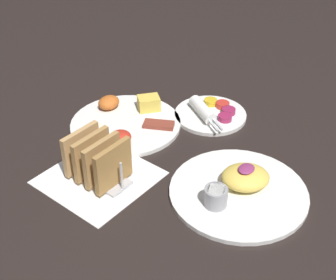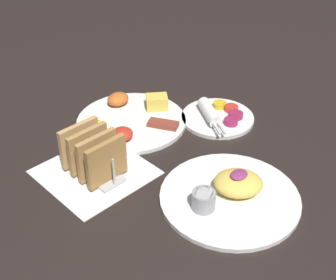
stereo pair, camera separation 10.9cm
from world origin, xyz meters
name	(u,v)px [view 1 (the left image)]	position (x,y,z in m)	size (l,w,h in m)	color
ground_plane	(172,154)	(0.00, 0.00, 0.00)	(3.00, 3.00, 0.00)	black
napkin_flat	(99,177)	(-0.17, 0.07, 0.00)	(0.22, 0.22, 0.00)	white
plate_breakfast	(125,121)	(0.02, 0.17, 0.01)	(0.28, 0.28, 0.05)	white
plate_condiments	(210,113)	(0.19, 0.02, 0.01)	(0.19, 0.19, 0.04)	white
plate_foreground	(239,188)	(-0.02, -0.19, 0.01)	(0.29, 0.29, 0.06)	white
toast_rack	(97,159)	(-0.17, 0.07, 0.05)	(0.10, 0.15, 0.10)	#B7B7BC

